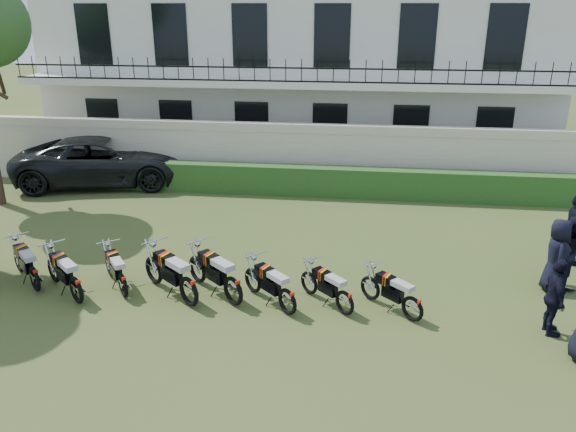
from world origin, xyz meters
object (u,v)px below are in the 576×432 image
object	(u,v)px
motorcycle_8	(345,297)
officer_2	(555,298)
motorcycle_6	(233,284)
officer_4	(572,252)
officer_5	(573,229)
motorcycle_7	(287,295)
officer_3	(557,255)
suv	(105,161)
motorcycle_9	(413,303)
motorcycle_3	(76,284)
motorcycle_2	(34,273)
motorcycle_4	(122,280)
motorcycle_5	(188,285)

from	to	relation	value
motorcycle_8	officer_2	distance (m)	4.08
motorcycle_8	motorcycle_6	bearing A→B (deg)	132.44
officer_4	officer_5	xyz separation A→B (m)	(0.46, 1.31, 0.06)
motorcycle_7	officer_3	xyz separation A→B (m)	(5.86, 1.89, 0.40)
officer_4	officer_2	bearing A→B (deg)	153.95
motorcycle_6	suv	bearing A→B (deg)	80.21
motorcycle_6	motorcycle_9	distance (m)	3.79
motorcycle_3	motorcycle_6	size ratio (longest dim) A/B	0.95
officer_2	officer_5	world-z (taller)	officer_5
motorcycle_7	officer_5	size ratio (longest dim) A/B	0.76
motorcycle_8	motorcycle_2	bearing A→B (deg)	133.50
motorcycle_3	motorcycle_9	size ratio (longest dim) A/B	1.17
motorcycle_6	motorcycle_9	xyz separation A→B (m)	(3.79, -0.17, -0.09)
motorcycle_4	officer_2	size ratio (longest dim) A/B	0.90
motorcycle_7	motorcycle_3	bearing A→B (deg)	135.54
motorcycle_8	officer_5	bearing A→B (deg)	-14.40
motorcycle_8	officer_4	xyz separation A→B (m)	(5.07, 2.01, 0.42)
motorcycle_9	officer_5	size ratio (longest dim) A/B	0.72
motorcycle_4	motorcycle_7	xyz separation A→B (m)	(3.71, -0.28, 0.02)
officer_2	motorcycle_4	bearing A→B (deg)	88.75
officer_2	officer_5	size ratio (longest dim) A/B	0.88
motorcycle_9	officer_5	xyz separation A→B (m)	(4.14, 3.40, 0.47)
motorcycle_7	officer_4	bearing A→B (deg)	-26.90
motorcycle_9	officer_2	size ratio (longest dim) A/B	0.82
motorcycle_2	officer_2	size ratio (longest dim) A/B	0.89
motorcycle_2	motorcycle_4	distance (m)	2.09
officer_2	officer_3	size ratio (longest dim) A/B	0.93
officer_2	officer_4	xyz separation A→B (m)	(1.01, 2.20, 0.05)
motorcycle_6	motorcycle_8	distance (m)	2.41
motorcycle_7	officer_5	xyz separation A→B (m)	(6.72, 3.47, 0.45)
motorcycle_4	motorcycle_3	bearing A→B (deg)	166.37
motorcycle_8	officer_3	xyz separation A→B (m)	(4.67, 1.74, 0.44)
motorcycle_9	officer_5	bearing A→B (deg)	-7.18
motorcycle_9	suv	size ratio (longest dim) A/B	0.21
motorcycle_4	officer_4	xyz separation A→B (m)	(9.98, 1.88, 0.41)
motorcycle_9	officer_2	bearing A→B (deg)	-48.73
motorcycle_4	officer_2	xyz separation A→B (m)	(8.97, -0.32, 0.36)
motorcycle_3	officer_4	distance (m)	11.11
motorcycle_3	motorcycle_4	world-z (taller)	motorcycle_3
motorcycle_6	motorcycle_5	bearing A→B (deg)	141.28
motorcycle_3	officer_3	size ratio (longest dim) A/B	0.89
motorcycle_9	officer_3	xyz separation A→B (m)	(3.28, 1.82, 0.43)
officer_3	motorcycle_3	bearing A→B (deg)	106.24
motorcycle_3	officer_3	bearing A→B (deg)	-37.97
motorcycle_2	officer_4	bearing A→B (deg)	-37.69
motorcycle_2	officer_3	xyz separation A→B (m)	(11.66, 1.60, 0.39)
motorcycle_6	motorcycle_7	bearing A→B (deg)	-59.53
motorcycle_7	officer_2	xyz separation A→B (m)	(5.25, -0.04, 0.34)
suv	motorcycle_7	bearing A→B (deg)	-150.91
suv	officer_5	bearing A→B (deg)	-122.47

